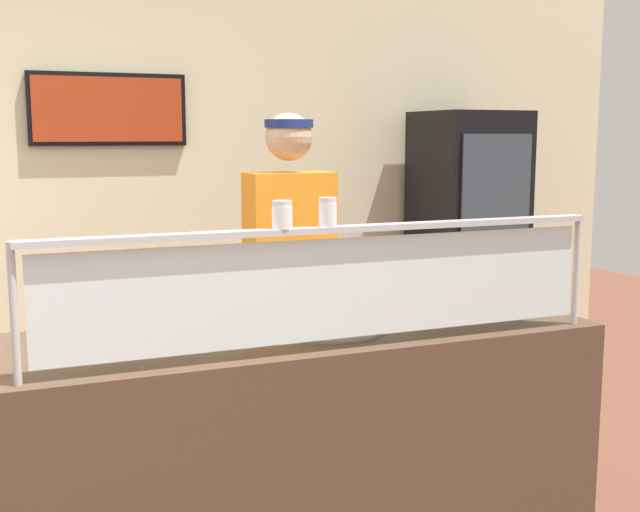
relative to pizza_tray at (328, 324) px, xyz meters
name	(u,v)px	position (x,y,z in m)	size (l,w,h in m)	color
ground_plane	(253,501)	(-0.10, 0.66, -0.97)	(12.00, 12.00, 0.00)	brown
shop_rear_unit	(169,185)	(-0.10, 2.29, 0.39)	(6.59, 0.13, 2.70)	beige
serving_counter	(302,452)	(-0.10, 0.02, -0.49)	(2.19, 0.74, 0.95)	#4C3828
sneeze_guard	(335,272)	(-0.10, -0.28, 0.25)	(2.01, 0.06, 0.42)	#B2B5BC
pizza_tray	(328,324)	(0.00, 0.00, 0.00)	(0.44, 0.44, 0.04)	#9EA0A8
pizza_server	(320,321)	(-0.04, -0.02, 0.02)	(0.07, 0.28, 0.01)	#ADAFB7
parmesan_shaker	(282,217)	(-0.28, -0.28, 0.44)	(0.07, 0.07, 0.09)	white
pepper_flake_shaker	(328,214)	(-0.12, -0.28, 0.44)	(0.06, 0.06, 0.10)	white
worker_figure	(291,283)	(0.10, 0.66, 0.04)	(0.41, 0.50, 1.76)	#23232D
drink_fridge	(466,249)	(1.78, 1.85, -0.06)	(0.60, 0.65, 1.82)	black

